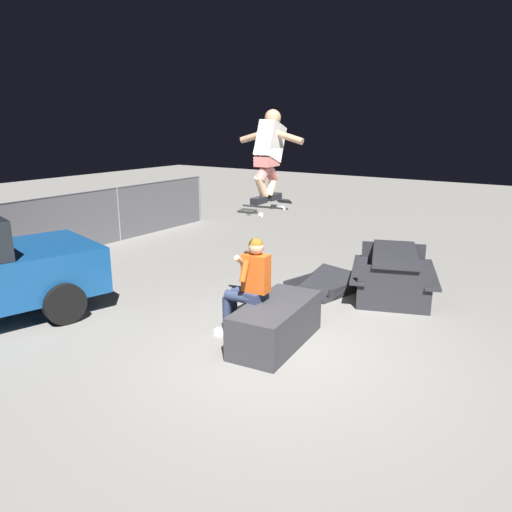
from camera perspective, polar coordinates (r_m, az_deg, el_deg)
name	(u,v)px	position (r m, az deg, el deg)	size (l,w,h in m)	color
ground_plane	(282,352)	(6.40, 2.97, -10.91)	(40.00, 40.00, 0.00)	gray
ledge_box_main	(276,324)	(6.50, 2.30, -7.78)	(1.51, 0.67, 0.56)	#38383D
person_sitting_on_ledge	(248,282)	(6.49, -0.87, -3.02)	(0.60, 0.77, 1.39)	#2D3856
skateboard	(266,207)	(6.28, 1.21, 5.61)	(1.02, 0.23, 0.16)	black
skater_airborne	(269,152)	(6.25, 1.52, 11.90)	(0.62, 0.89, 1.12)	black
kicker_ramp	(324,287)	(8.60, 7.81, -3.57)	(1.20, 1.11, 0.41)	#28282D
picnic_table_back	(394,267)	(8.48, 15.57, -1.21)	(2.05, 1.84, 0.75)	#28282D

